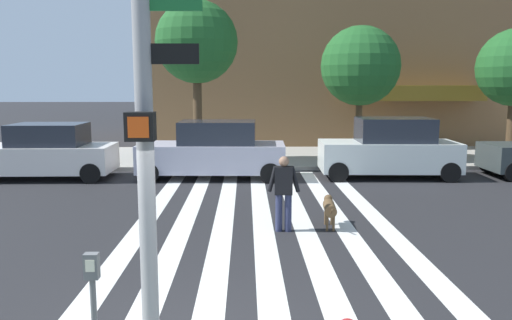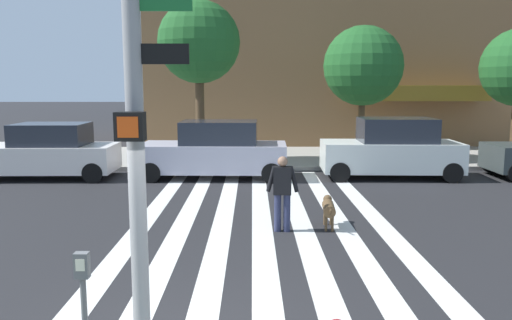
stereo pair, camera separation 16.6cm
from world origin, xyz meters
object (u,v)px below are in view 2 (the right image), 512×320
at_px(traffic_light_pole, 132,46).
at_px(parked_car_behind_first, 215,151).
at_px(parked_car_third_in_line, 392,150).
at_px(parked_car_near_curb, 48,152).
at_px(street_tree_nearest, 199,43).
at_px(street_tree_middle, 363,66).
at_px(pedestrian_dog_walker, 282,189).
at_px(parking_meter_curbside, 84,299).
at_px(dog_on_leash, 329,208).

height_order(traffic_light_pole, parked_car_behind_first, traffic_light_pole).
bearing_deg(parked_car_third_in_line, parked_car_near_curb, 179.99).
xyz_separation_m(street_tree_nearest, street_tree_middle, (6.41, 0.99, -0.82)).
bearing_deg(pedestrian_dog_walker, traffic_light_pole, -108.17).
bearing_deg(traffic_light_pole, parking_meter_curbside, -154.64).
distance_m(parked_car_behind_first, dog_on_leash, 6.71).
distance_m(traffic_light_pole, pedestrian_dog_walker, 6.39).
height_order(street_tree_middle, pedestrian_dog_walker, street_tree_middle).
height_order(traffic_light_pole, parking_meter_curbside, traffic_light_pole).
bearing_deg(parked_car_third_in_line, street_tree_nearest, 159.65).
bearing_deg(parked_car_third_in_line, dog_on_leash, -116.74).
relative_size(parked_car_near_curb, parked_car_behind_first, 0.92).
relative_size(traffic_light_pole, parking_meter_curbside, 4.26).
xyz_separation_m(parking_meter_curbside, pedestrian_dog_walker, (2.33, 5.79, -0.10)).
distance_m(parked_car_behind_first, pedestrian_dog_walker, 6.59).
distance_m(street_tree_nearest, pedestrian_dog_walker, 9.93).
height_order(traffic_light_pole, parked_car_near_curb, traffic_light_pole).
bearing_deg(parking_meter_curbside, pedestrian_dog_walker, 68.05).
bearing_deg(parked_car_third_in_line, parked_car_behind_first, 180.00).
bearing_deg(dog_on_leash, pedestrian_dog_walker, -164.27).
height_order(parked_car_near_curb, street_tree_nearest, street_tree_nearest).
xyz_separation_m(traffic_light_pole, parking_meter_curbside, (-0.51, -0.24, -2.49)).
xyz_separation_m(parked_car_near_curb, parked_car_third_in_line, (11.59, -0.00, 0.08)).
distance_m(traffic_light_pole, parked_car_behind_first, 12.14).
bearing_deg(street_tree_middle, street_tree_nearest, -171.25).
bearing_deg(parked_car_near_curb, parked_car_behind_first, -0.02).
bearing_deg(parked_car_behind_first, dog_on_leash, -63.94).
bearing_deg(street_tree_middle, parked_car_behind_first, -148.45).
bearing_deg(dog_on_leash, street_tree_nearest, 113.44).
height_order(parked_car_third_in_line, pedestrian_dog_walker, parked_car_third_in_line).
bearing_deg(street_tree_nearest, parked_car_behind_first, -73.30).
relative_size(parked_car_near_curb, street_tree_middle, 0.85).
distance_m(parked_car_third_in_line, street_tree_nearest, 8.07).
height_order(parked_car_near_curb, dog_on_leash, parked_car_near_curb).
bearing_deg(pedestrian_dog_walker, parked_car_near_curb, 139.97).
bearing_deg(street_tree_nearest, pedestrian_dog_walker, -73.28).
bearing_deg(street_tree_nearest, dog_on_leash, -66.56).
height_order(street_tree_nearest, dog_on_leash, street_tree_nearest).
relative_size(street_tree_middle, dog_on_leash, 4.62).
xyz_separation_m(parked_car_behind_first, street_tree_nearest, (-0.75, 2.49, 3.76)).
bearing_deg(street_tree_nearest, parking_meter_curbside, -88.78).
bearing_deg(parked_car_near_curb, pedestrian_dog_walker, -40.03).
xyz_separation_m(parked_car_behind_first, dog_on_leash, (2.94, -6.01, -0.48)).
bearing_deg(parked_car_third_in_line, parking_meter_curbside, -117.91).
bearing_deg(traffic_light_pole, pedestrian_dog_walker, 71.83).
height_order(parked_car_third_in_line, street_tree_middle, street_tree_middle).
bearing_deg(parked_car_behind_first, street_tree_nearest, 106.70).
distance_m(parked_car_third_in_line, dog_on_leash, 6.76).
bearing_deg(pedestrian_dog_walker, parked_car_behind_first, 106.73).
bearing_deg(traffic_light_pole, parked_car_near_curb, 115.65).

